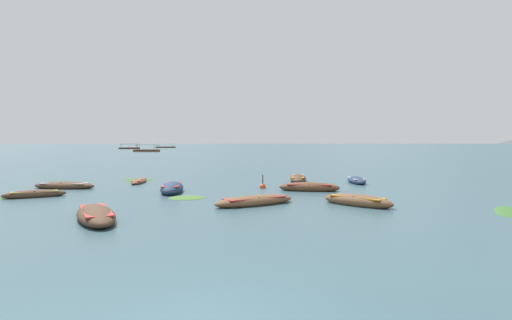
{
  "coord_description": "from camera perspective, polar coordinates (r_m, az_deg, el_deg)",
  "views": [
    {
      "loc": [
        1.11,
        -6.32,
        3.0
      ],
      "look_at": [
        -0.5,
        29.69,
        1.41
      ],
      "focal_mm": 27.91,
      "sensor_mm": 36.0,
      "label": 1
    }
  ],
  "objects": [
    {
      "name": "rowboat_1",
      "position": [
        25.01,
        7.63,
        -3.91
      ],
      "size": [
        3.88,
        1.7,
        0.67
      ],
      "color": "brown",
      "rests_on": "ground"
    },
    {
      "name": "rowboat_8",
      "position": [
        31.03,
        6.05,
        -2.67
      ],
      "size": [
        1.49,
        4.37,
        0.64
      ],
      "color": "#4C3323",
      "rests_on": "ground"
    },
    {
      "name": "rowboat_7",
      "position": [
        25.02,
        -29.16,
        -4.31
      ],
      "size": [
        3.16,
        2.39,
        0.51
      ],
      "color": "#4C3323",
      "rests_on": "ground"
    },
    {
      "name": "mooring_buoy",
      "position": [
        26.2,
        0.98,
        -3.84
      ],
      "size": [
        0.41,
        0.41,
        1.01
      ],
      "color": "#DB4C1E",
      "rests_on": "ground"
    },
    {
      "name": "ground_plane",
      "position": [
        1506.33,
        2.51,
        2.4
      ],
      "size": [
        6000.0,
        6000.0,
        0.0
      ],
      "primitive_type": "plane",
      "color": "#385660"
    },
    {
      "name": "rowboat_4",
      "position": [
        16.69,
        -21.98,
        -7.32
      ],
      "size": [
        3.4,
        4.49,
        0.64
      ],
      "color": "#4C3323",
      "rests_on": "ground"
    },
    {
      "name": "ferry_0",
      "position": [
        135.2,
        -15.41,
        1.34
      ],
      "size": [
        8.34,
        3.8,
        2.54
      ],
      "color": "brown",
      "rests_on": "ground"
    },
    {
      "name": "weed_patch_2",
      "position": [
        33.1,
        -16.56,
        -2.78
      ],
      "size": [
        3.12,
        3.36,
        0.14
      ],
      "primitive_type": "ellipsoid",
      "rotation": [
        0.0,
        0.0,
        1.93
      ],
      "color": "#38662D",
      "rests_on": "ground"
    },
    {
      "name": "weed_patch_4",
      "position": [
        21.94,
        -9.87,
        -5.37
      ],
      "size": [
        2.33,
        2.21,
        0.14
      ],
      "primitive_type": "ellipsoid",
      "rotation": [
        0.0,
        0.0,
        1.75
      ],
      "color": "#477033",
      "rests_on": "ground"
    },
    {
      "name": "mountain_3",
      "position": [
        1793.92,
        26.91,
        9.97
      ],
      "size": [
        1240.23,
        1240.23,
        488.27
      ],
      "primitive_type": "cone",
      "color": "slate",
      "rests_on": "ground"
    },
    {
      "name": "ferry_1",
      "position": [
        195.11,
        -17.7,
        1.65
      ],
      "size": [
        10.31,
        7.09,
        2.54
      ],
      "color": "#4C3323",
      "rests_on": "ground"
    },
    {
      "name": "rowboat_5",
      "position": [
        30.46,
        14.21,
        -2.86
      ],
      "size": [
        1.21,
        3.49,
        0.58
      ],
      "color": "navy",
      "rests_on": "ground"
    },
    {
      "name": "mountain_1",
      "position": [
        1834.24,
        -25.41,
        5.44
      ],
      "size": [
        722.05,
        722.05,
        208.71
      ],
      "primitive_type": "cone",
      "color": "slate",
      "rests_on": "ground"
    },
    {
      "name": "ferry_2",
      "position": [
        232.06,
        -12.81,
        1.82
      ],
      "size": [
        10.75,
        4.71,
        2.54
      ],
      "color": "#4C3323",
      "rests_on": "ground"
    },
    {
      "name": "rowboat_6",
      "position": [
        28.89,
        -25.77,
        -3.34
      ],
      "size": [
        4.13,
        1.43,
        0.56
      ],
      "color": "#4C3323",
      "rests_on": "ground"
    },
    {
      "name": "mountain_2",
      "position": [
        2011.77,
        -3.45,
        7.48
      ],
      "size": [
        1323.97,
        1323.97,
        354.32
      ],
      "primitive_type": "cone",
      "color": "slate",
      "rests_on": "ground"
    },
    {
      "name": "rowboat_2",
      "position": [
        24.67,
        -11.95,
        -3.97
      ],
      "size": [
        1.91,
        4.12,
        0.76
      ],
      "color": "navy",
      "rests_on": "ground"
    },
    {
      "name": "rowboat_0",
      "position": [
        19.28,
        -0.18,
        -5.89
      ],
      "size": [
        4.27,
        3.51,
        0.57
      ],
      "color": "brown",
      "rests_on": "ground"
    },
    {
      "name": "weed_patch_1",
      "position": [
        20.55,
        32.46,
        -6.27
      ],
      "size": [
        2.46,
        3.43,
        0.14
      ],
      "primitive_type": "ellipsoid",
      "rotation": [
        0.0,
        0.0,
        1.1
      ],
      "color": "#38662D",
      "rests_on": "ground"
    },
    {
      "name": "rowboat_3",
      "position": [
        30.75,
        -16.42,
        -2.95
      ],
      "size": [
        1.11,
        3.26,
        0.38
      ],
      "color": "brown",
      "rests_on": "ground"
    },
    {
      "name": "rowboat_9",
      "position": [
        19.73,
        14.33,
        -5.7
      ],
      "size": [
        3.49,
        3.31,
        0.65
      ],
      "color": "brown",
      "rests_on": "ground"
    }
  ]
}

